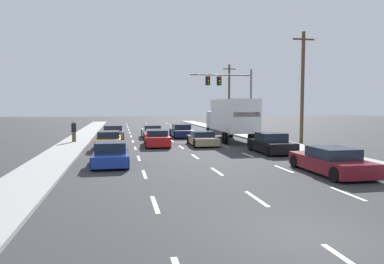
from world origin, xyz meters
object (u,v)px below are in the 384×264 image
at_px(car_gray, 113,133).
at_px(car_navy, 181,131).
at_px(car_black, 271,144).
at_px(pedestrian_near_corner, 74,131).
at_px(traffic_signal_mast, 227,87).
at_px(car_maroon, 331,161).
at_px(car_red, 157,138).
at_px(car_tan, 202,139).
at_px(car_blue, 111,154).
at_px(utility_pole_far, 229,95).
at_px(utility_pole_mid, 302,87).
at_px(box_truck, 231,117).
at_px(car_orange, 109,141).
at_px(car_white, 152,132).

distance_m(car_gray, car_navy, 6.59).
xyz_separation_m(car_black, pedestrian_near_corner, (-13.46, 8.71, 0.41)).
relative_size(car_gray, traffic_signal_mast, 0.57).
relative_size(car_navy, car_maroon, 1.01).
xyz_separation_m(car_red, car_tan, (3.53, -0.49, -0.08)).
relative_size(car_blue, car_navy, 0.88).
distance_m(car_gray, car_red, 7.50).
distance_m(car_maroon, utility_pole_far, 33.01).
relative_size(car_blue, car_red, 0.87).
bearing_deg(car_black, car_maroon, -92.27).
distance_m(car_black, utility_pole_mid, 7.61).
height_order(car_navy, car_tan, car_navy).
bearing_deg(utility_pole_mid, car_tan, 175.88).
xyz_separation_m(car_gray, pedestrian_near_corner, (-3.07, -3.60, 0.43)).
relative_size(box_truck, pedestrian_near_corner, 5.12).
distance_m(car_blue, pedestrian_near_corner, 11.90).
relative_size(car_black, utility_pole_mid, 0.45).
height_order(car_gray, car_navy, car_navy).
height_order(car_orange, car_maroon, car_orange).
distance_m(car_tan, utility_pole_far, 22.08).
height_order(car_gray, car_red, car_red).
distance_m(car_red, car_navy, 7.84).
height_order(car_navy, car_black, car_black).
distance_m(car_orange, utility_pole_far, 26.19).
xyz_separation_m(car_blue, car_black, (10.22, 2.73, 0.04)).
xyz_separation_m(car_red, car_navy, (3.16, 7.18, -0.01)).
height_order(car_gray, car_maroon, car_gray).
xyz_separation_m(car_gray, car_blue, (0.16, -15.04, -0.01)).
relative_size(car_orange, car_maroon, 0.93).
relative_size(car_tan, car_black, 1.01).
bearing_deg(car_white, traffic_signal_mast, 21.44).
xyz_separation_m(car_blue, car_maroon, (9.94, -4.47, 0.01)).
bearing_deg(car_navy, car_tan, -87.28).
height_order(car_tan, car_black, car_black).
distance_m(car_gray, car_orange, 7.92).
bearing_deg(pedestrian_near_corner, utility_pole_mid, -12.98).
xyz_separation_m(car_red, utility_pole_far, (11.92, 19.54, 3.87)).
height_order(traffic_signal_mast, pedestrian_near_corner, traffic_signal_mast).
bearing_deg(utility_pole_far, car_blue, -118.52).
bearing_deg(car_black, car_orange, 157.39).
height_order(car_navy, utility_pole_mid, utility_pole_mid).
height_order(car_orange, car_tan, car_orange).
bearing_deg(car_maroon, utility_pole_far, 80.83).
xyz_separation_m(car_orange, car_blue, (0.31, -7.12, -0.03)).
height_order(car_white, utility_pole_far, utility_pole_far).
distance_m(car_navy, car_tan, 7.68).
bearing_deg(car_navy, traffic_signal_mast, 30.16).
height_order(car_gray, car_orange, car_orange).
xyz_separation_m(car_blue, car_navy, (6.40, 15.53, 0.04)).
relative_size(car_gray, car_maroon, 0.87).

